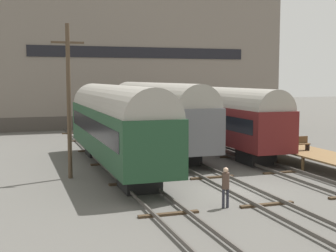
# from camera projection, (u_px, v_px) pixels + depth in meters

# --- Properties ---
(ground_plane) EXTENTS (200.00, 200.00, 0.00)m
(ground_plane) POSITION_uv_depth(u_px,v_px,m) (236.00, 190.00, 23.50)
(ground_plane) COLOR #56544F
(track_left) EXTENTS (2.60, 60.00, 0.26)m
(track_left) POSITION_uv_depth(u_px,v_px,m) (149.00, 195.00, 22.04)
(track_left) COLOR #4C4742
(track_left) RESTS_ON ground
(track_middle) EXTENTS (2.60, 60.00, 0.26)m
(track_middle) POSITION_uv_depth(u_px,v_px,m) (236.00, 188.00, 23.48)
(track_middle) COLOR #4C4742
(track_middle) RESTS_ON ground
(track_right) EXTENTS (2.60, 60.00, 0.26)m
(track_right) POSITION_uv_depth(u_px,v_px,m) (314.00, 181.00, 24.93)
(track_right) COLOR #4C4742
(track_right) RESTS_ON ground
(train_car_maroon) EXTENTS (2.85, 15.77, 4.94)m
(train_car_maroon) POSITION_uv_depth(u_px,v_px,m) (223.00, 115.00, 35.43)
(train_car_maroon) COLOR black
(train_car_maroon) RESTS_ON ground
(train_car_grey) EXTENTS (3.10, 18.59, 5.28)m
(train_car_grey) POSITION_uv_depth(u_px,v_px,m) (156.00, 112.00, 36.23)
(train_car_grey) COLOR black
(train_car_grey) RESTS_ON ground
(train_car_green) EXTENTS (3.07, 17.27, 5.21)m
(train_car_green) POSITION_uv_depth(u_px,v_px,m) (115.00, 122.00, 28.70)
(train_car_green) COLOR black
(train_car_green) RESTS_ON ground
(station_platform) EXTENTS (2.95, 12.60, 0.95)m
(station_platform) POSITION_uv_depth(u_px,v_px,m) (322.00, 156.00, 28.69)
(station_platform) COLOR brown
(station_platform) RESTS_ON ground
(bench) EXTENTS (1.40, 0.40, 0.91)m
(bench) POSITION_uv_depth(u_px,v_px,m) (299.00, 143.00, 30.19)
(bench) COLOR brown
(bench) RESTS_ON station_platform
(person_worker) EXTENTS (0.32, 0.32, 1.79)m
(person_worker) POSITION_uv_depth(u_px,v_px,m) (226.00, 184.00, 20.19)
(person_worker) COLOR #282833
(person_worker) RESTS_ON ground
(utility_pole) EXTENTS (1.80, 0.24, 8.60)m
(utility_pole) POSITION_uv_depth(u_px,v_px,m) (69.00, 99.00, 25.92)
(utility_pole) COLOR #473828
(utility_pole) RESTS_ON ground
(warehouse_building) EXTENTS (35.26, 13.17, 15.38)m
(warehouse_building) POSITION_uv_depth(u_px,v_px,m) (128.00, 62.00, 58.45)
(warehouse_building) COLOR #46403A
(warehouse_building) RESTS_ON ground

